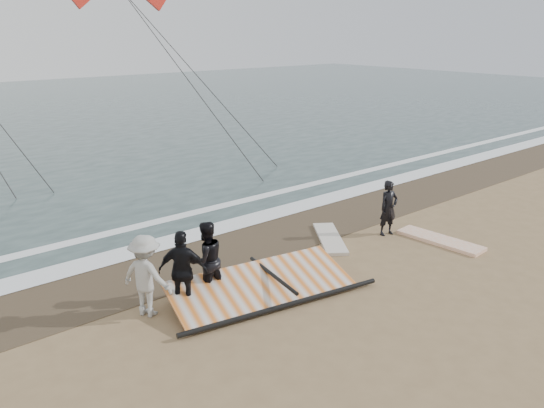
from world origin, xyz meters
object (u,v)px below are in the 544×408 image
(man_main, at_px, (389,208))
(board_white, at_px, (440,240))
(board_cream, at_px, (330,238))
(sail_rig, at_px, (256,287))

(man_main, height_order, board_white, man_main)
(man_main, xyz_separation_m, board_cream, (-1.62, 0.74, -0.77))
(board_white, bearing_deg, sail_rig, 168.13)
(board_white, relative_size, board_cream, 1.07)
(board_white, xyz_separation_m, board_cream, (-2.33, 2.08, -0.00))
(board_cream, bearing_deg, board_white, -7.39)
(sail_rig, bearing_deg, man_main, 5.96)
(board_cream, bearing_deg, sail_rig, -126.18)
(man_main, distance_m, board_white, 1.70)
(board_white, xyz_separation_m, sail_rig, (-5.98, 0.79, 0.15))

